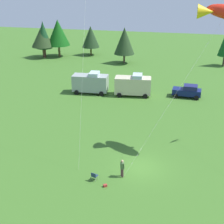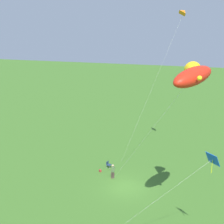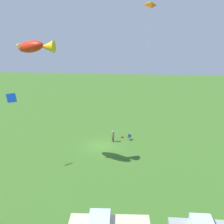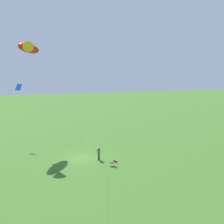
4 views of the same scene
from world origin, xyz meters
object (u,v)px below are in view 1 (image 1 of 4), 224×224
Objects in this scene: person_kite_flyer at (122,167)px; car_navy_hatch at (188,91)px; folding_chair at (94,176)px; backpack_on_grass at (105,186)px; van_camper_beige at (133,85)px; van_motorhome_grey at (91,83)px; kite_large_fish at (222,12)px.

car_navy_hatch reaches higher than person_kite_flyer.
backpack_on_grass is at bearing -103.10° from folding_chair.
folding_chair is 0.15× the size of van_camper_beige.
van_motorhome_grey is at bearing 34.24° from folding_chair.
person_kite_flyer is at bearing -89.05° from van_camper_beige.
van_motorhome_grey is at bearing -171.13° from car_navy_hatch.
van_motorhome_grey is at bearing 109.14° from backpack_on_grass.
car_navy_hatch is (5.72, 22.28, -0.07)m from person_kite_flyer.
kite_large_fish reaches higher than car_navy_hatch.
van_motorhome_grey is (-9.03, 20.92, 0.62)m from person_kite_flyer.
backpack_on_grass is (-1.15, -1.79, -0.91)m from person_kite_flyer.
folding_chair is at bearing -95.28° from van_camper_beige.
backpack_on_grass is at bearing -132.54° from kite_large_fish.
van_camper_beige is at bearing -0.25° from van_motorhome_grey.
kite_large_fish is (1.89, -14.54, 12.81)m from car_navy_hatch.
backpack_on_grass is 24.10m from van_motorhome_grey.
car_navy_hatch reaches higher than backpack_on_grass.
van_motorhome_grey is 14.83m from car_navy_hatch.
folding_chair is at bearing -105.33° from car_navy_hatch.
kite_large_fish is at bearing -30.96° from folding_chair.
car_navy_hatch is 19.46m from kite_large_fish.
kite_large_fish is at bearing 1.69° from person_kite_flyer.
person_kite_flyer reaches higher than folding_chair.
van_motorhome_grey is 1.28× the size of car_navy_hatch.
folding_chair is 23.06m from van_motorhome_grey.
kite_large_fish is at bearing -78.99° from car_navy_hatch.
car_navy_hatch is (14.75, 1.35, -0.69)m from van_motorhome_grey.
folding_chair is 24.73m from car_navy_hatch.
van_motorhome_grey reaches higher than car_navy_hatch.
van_camper_beige reaches higher than person_kite_flyer.
van_motorhome_grey is at bearing 141.60° from kite_large_fish.
folding_chair is (-2.32, -1.11, -0.53)m from person_kite_flyer.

